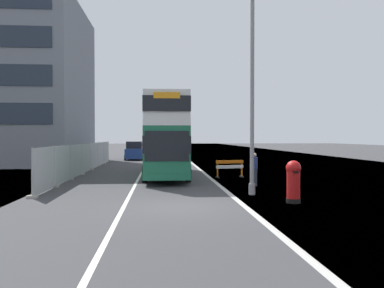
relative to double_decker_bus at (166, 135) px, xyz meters
name	(u,v)px	position (x,y,z in m)	size (l,w,h in m)	color
ground	(196,207)	(0.92, -11.16, -2.74)	(140.00, 280.00, 0.10)	#38383A
double_decker_bus	(166,135)	(0.00, 0.00, 0.00)	(2.87, 11.61, 5.07)	#196042
lamppost_foreground	(252,98)	(3.70, -8.59, 1.65)	(0.29, 0.70, 9.18)	gray
red_pillar_postbox	(293,180)	(4.81, -10.84, -1.78)	(0.59, 0.59, 1.67)	black
roadworks_barrier	(230,167)	(4.03, -1.24, -2.00)	(1.87, 0.80, 1.10)	orange
construction_site_fence	(86,158)	(-5.79, 3.03, -1.66)	(0.44, 24.00, 2.16)	#A8AAAD
car_oncoming_near	(135,151)	(-3.34, 18.87, -1.72)	(2.09, 4.60, 2.09)	navy
car_receding_mid	(163,149)	(-0.06, 26.57, -1.72)	(1.99, 4.27, 2.10)	silver
bare_tree_far_verge_near	(56,138)	(-14.51, 28.03, -0.30)	(2.40, 2.86, 4.96)	#4C3D2D
bare_tree_far_verge_mid	(60,137)	(-14.46, 29.87, -0.12)	(2.82, 2.87, 4.67)	#4C3D2D
pedestrian_at_kerb	(254,169)	(4.56, -5.58, -1.82)	(0.34, 0.34, 1.75)	#2D3342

